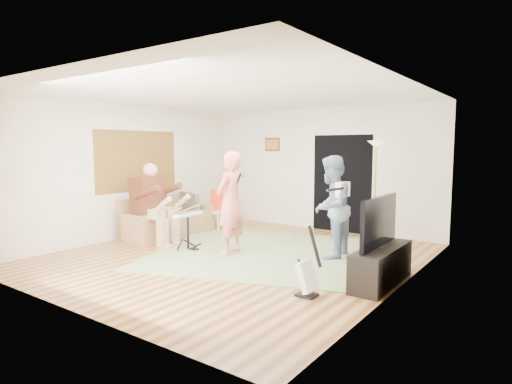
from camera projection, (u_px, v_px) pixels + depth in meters
floor at (236, 256)px, 7.24m from camera, size 6.00×6.00×0.00m
walls at (236, 177)px, 7.10m from camera, size 5.50×6.00×2.70m
ceiling at (236, 94)px, 6.95m from camera, size 6.00×6.00×0.00m
window_blinds at (138, 161)px, 8.82m from camera, size 0.00×2.05×2.05m
doorway at (342, 184)px, 9.23m from camera, size 2.10×0.00×2.10m
picture_frame at (272, 144)px, 10.18m from camera, size 0.42×0.03×0.32m
area_rug at (257, 252)px, 7.49m from camera, size 4.34×4.34×0.02m
sofa at (166, 222)px, 8.95m from camera, size 0.81×1.97×0.80m
drummer at (156, 212)px, 8.13m from camera, size 1.00×0.56×1.54m
drum_kit at (188, 233)px, 7.67m from camera, size 0.38×0.67×0.69m
singer at (230, 203)px, 7.33m from camera, size 0.50×0.69×1.77m
microphone at (239, 178)px, 7.16m from camera, size 0.06×0.06×0.24m
guitarist at (331, 207)px, 7.05m from camera, size 0.73×0.89×1.70m
guitar_held at (343, 189)px, 6.90m from camera, size 0.17×0.61×0.26m
guitar_spare at (308, 276)px, 5.25m from camera, size 0.32×0.29×0.89m
torchiere_lamp at (375, 174)px, 7.84m from camera, size 0.35×0.35×1.95m
dining_chair at (216, 215)px, 9.57m from camera, size 0.46×0.48×0.88m
tv_cabinet at (381, 266)px, 5.75m from camera, size 0.40×1.40×0.50m
television at (379, 221)px, 5.71m from camera, size 0.06×1.20×0.68m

